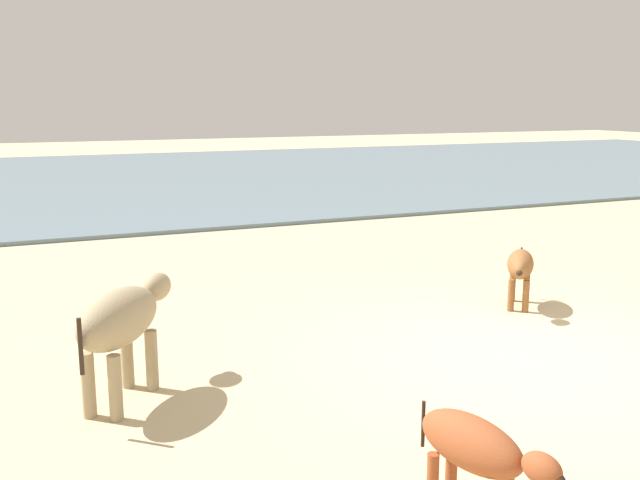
# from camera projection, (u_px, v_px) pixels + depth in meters

# --- Properties ---
(ground) EXTENTS (80.00, 80.00, 0.00)m
(ground) POSITION_uv_depth(u_px,v_px,m) (523.00, 358.00, 7.14)
(ground) COLOR #CCB789
(sea_water) EXTENTS (60.00, 20.00, 0.08)m
(sea_water) POSITION_uv_depth(u_px,v_px,m) (161.00, 177.00, 23.32)
(sea_water) COLOR slate
(sea_water) RESTS_ON ground
(cow_adult_dun) EXTENTS (1.14, 1.36, 0.99)m
(cow_adult_dun) POSITION_uv_depth(u_px,v_px,m) (122.00, 320.00, 6.00)
(cow_adult_dun) COLOR tan
(cow_adult_dun) RESTS_ON ground
(calf_near_brown) EXTENTS (0.86, 0.95, 0.71)m
(calf_near_brown) POSITION_uv_depth(u_px,v_px,m) (520.00, 267.00, 8.77)
(calf_near_brown) COLOR brown
(calf_near_brown) RESTS_ON ground
(calf_far_rust) EXTENTS (0.46, 1.05, 0.69)m
(calf_far_rust) POSITION_uv_depth(u_px,v_px,m) (475.00, 449.00, 4.25)
(calf_far_rust) COLOR #9E4C28
(calf_far_rust) RESTS_ON ground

